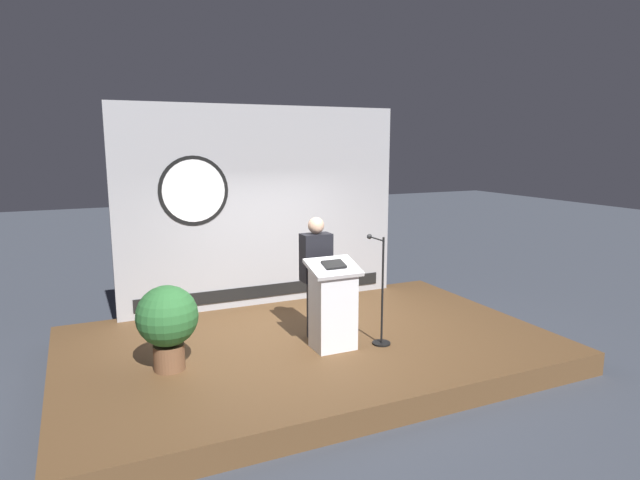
# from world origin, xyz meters

# --- Properties ---
(ground_plane) EXTENTS (40.00, 40.00, 0.00)m
(ground_plane) POSITION_xyz_m (0.00, 0.00, 0.00)
(ground_plane) COLOR #383D47
(stage_platform) EXTENTS (6.40, 4.00, 0.30)m
(stage_platform) POSITION_xyz_m (0.00, 0.00, 0.15)
(stage_platform) COLOR brown
(stage_platform) RESTS_ON ground
(banner_display) EXTENTS (4.63, 0.12, 3.20)m
(banner_display) POSITION_xyz_m (-0.02, 1.85, 1.89)
(banner_display) COLOR #9E9EA3
(banner_display) RESTS_ON stage_platform
(podium) EXTENTS (0.64, 0.49, 1.16)m
(podium) POSITION_xyz_m (0.15, -0.41, 0.86)
(podium) COLOR silver
(podium) RESTS_ON stage_platform
(speaker_person) EXTENTS (0.40, 0.26, 1.65)m
(speaker_person) POSITION_xyz_m (0.13, 0.07, 1.14)
(speaker_person) COLOR black
(speaker_person) RESTS_ON stage_platform
(microphone_stand) EXTENTS (0.24, 0.52, 1.43)m
(microphone_stand) POSITION_xyz_m (0.79, -0.51, 0.80)
(microphone_stand) COLOR black
(microphone_stand) RESTS_ON stage_platform
(potted_plant) EXTENTS (0.71, 0.71, 1.01)m
(potted_plant) POSITION_xyz_m (-1.88, -0.21, 0.90)
(potted_plant) COLOR brown
(potted_plant) RESTS_ON stage_platform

